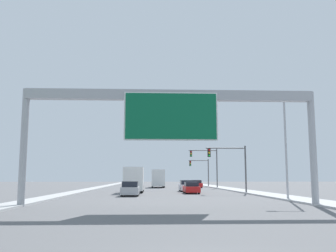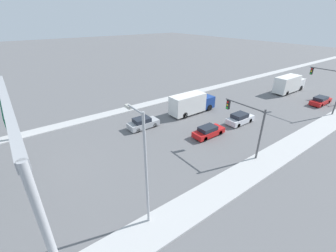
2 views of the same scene
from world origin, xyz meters
name	(u,v)px [view 1 (image 1 of 2)]	position (x,y,z in m)	size (l,w,h in m)	color
sidewalk_right	(221,187)	(11.25, 60.00, 0.07)	(3.00, 120.00, 0.15)	#B3B3B3
median_strip_left	(98,188)	(-10.75, 60.00, 0.07)	(2.00, 120.00, 0.15)	#B3B3B3
sign_gantry	(171,112)	(0.00, 17.90, 6.39)	(20.38, 0.73, 7.97)	#9EA0A5
car_far_center	(196,184)	(7.00, 61.57, 0.66)	(1.80, 4.74, 1.39)	red
car_mid_right	(130,189)	(-3.50, 32.10, 0.71)	(1.80, 4.28, 1.50)	#A5A8AD
car_far_right	(191,188)	(3.50, 37.62, 0.65)	(1.72, 4.37, 1.37)	red
car_near_left	(186,186)	(3.50, 43.98, 0.71)	(1.79, 4.31, 1.52)	silver
truck_box_primary	(158,178)	(0.00, 63.81, 1.68)	(2.40, 8.32, 3.31)	white
truck_box_secondary	(134,180)	(-3.50, 40.88, 1.61)	(2.38, 7.86, 3.16)	navy
traffic_light_near_intersection	(232,160)	(8.59, 38.00, 3.96)	(4.98, 0.32, 5.78)	#4C4C4F
traffic_light_mid_block	(208,161)	(8.72, 58.00, 4.66)	(5.07, 0.32, 6.89)	#4C4C4F
traffic_light_far_intersection	(202,168)	(8.90, 68.00, 3.75)	(4.08, 0.32, 5.55)	#4C4C4F
street_lamp_right	(283,139)	(10.11, 24.32, 5.22)	(2.22, 0.28, 8.98)	#9EA0A5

